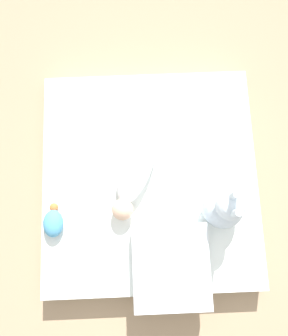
{
  "coord_description": "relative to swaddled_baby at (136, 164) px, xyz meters",
  "views": [
    {
      "loc": [
        -0.27,
        0.04,
        1.75
      ],
      "look_at": [
        0.04,
        0.03,
        0.18
      ],
      "focal_mm": 35.0,
      "sensor_mm": 36.0,
      "label": 1
    }
  ],
  "objects": [
    {
      "name": "ground_plane",
      "position": [
        -0.06,
        -0.06,
        -0.2
      ],
      "size": [
        12.0,
        12.0,
        0.0
      ],
      "primitive_type": "plane",
      "color": "#9E8466"
    },
    {
      "name": "bed_mattress",
      "position": [
        -0.06,
        -0.06,
        -0.13
      ],
      "size": [
        1.12,
        1.07,
        0.13
      ],
      "color": "white",
      "rests_on": "ground_plane"
    },
    {
      "name": "swaddled_baby",
      "position": [
        0.0,
        0.0,
        0.0
      ],
      "size": [
        0.53,
        0.3,
        0.13
      ],
      "rotation": [
        0.0,
        0.0,
        2.81
      ],
      "color": "white",
      "rests_on": "bed_mattress"
    },
    {
      "name": "pillow",
      "position": [
        -0.48,
        -0.14,
        -0.01
      ],
      "size": [
        0.38,
        0.35,
        0.11
      ],
      "color": "white",
      "rests_on": "bed_mattress"
    },
    {
      "name": "bunny_plush",
      "position": [
        -0.23,
        -0.39,
        0.07
      ],
      "size": [
        0.19,
        0.19,
        0.35
      ],
      "color": "silver",
      "rests_on": "bed_mattress"
    },
    {
      "name": "turtle_plush",
      "position": [
        -0.26,
        0.41,
        -0.02
      ],
      "size": [
        0.16,
        0.09,
        0.08
      ],
      "color": "#4C99C6",
      "rests_on": "bed_mattress"
    }
  ]
}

